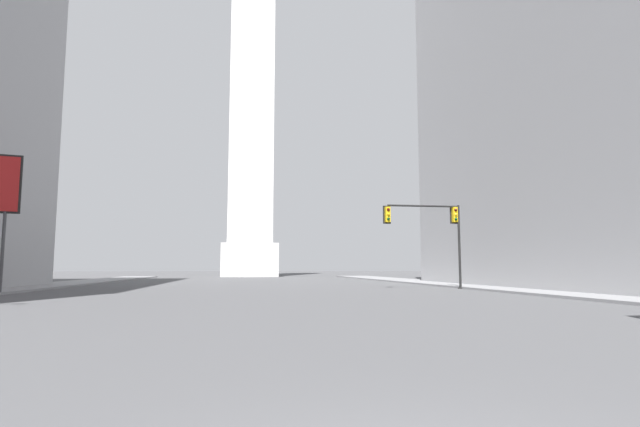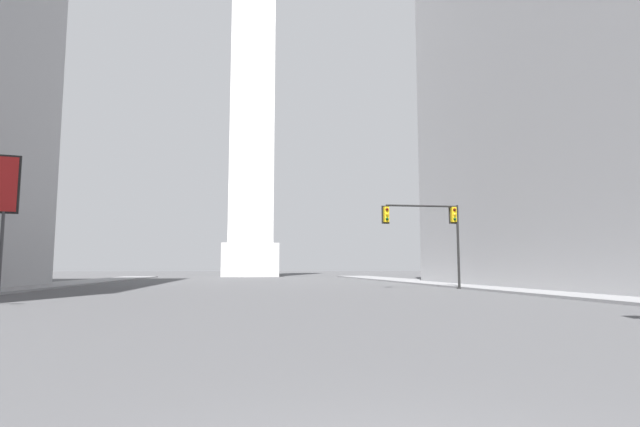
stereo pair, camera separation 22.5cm
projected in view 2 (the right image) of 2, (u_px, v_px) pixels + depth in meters
sidewalk_right at (504, 288)px, 34.94m from camera, size 5.00×99.97×0.15m
obelisk at (253, 60)px, 88.91m from camera, size 9.36×9.36×79.59m
traffic_light_mid_right at (433, 224)px, 36.42m from camera, size 5.91×0.51×6.12m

